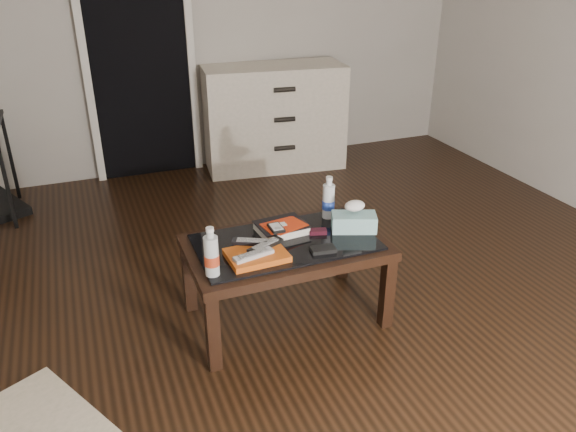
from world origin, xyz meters
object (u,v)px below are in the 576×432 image
object	(u,v)px
tissue_box	(354,222)
water_bottle_right	(329,197)
dresser	(274,117)
water_bottle_left	(211,251)
textbook	(281,228)
coffee_table	(286,252)

from	to	relation	value
tissue_box	water_bottle_right	bearing A→B (deg)	128.74
dresser	water_bottle_right	size ratio (longest dim) A/B	5.25
tissue_box	water_bottle_left	bearing A→B (deg)	-147.22
textbook	tissue_box	xyz separation A→B (m)	(0.36, -0.12, 0.02)
water_bottle_left	tissue_box	size ratio (longest dim) A/B	1.03
water_bottle_left	tissue_box	xyz separation A→B (m)	(0.80, 0.16, -0.07)
water_bottle_left	tissue_box	distance (m)	0.82
textbook	tissue_box	world-z (taller)	tissue_box
water_bottle_left	tissue_box	bearing A→B (deg)	11.39
dresser	textbook	bearing A→B (deg)	-102.54
coffee_table	water_bottle_right	world-z (taller)	water_bottle_right
water_bottle_left	dresser	bearing A→B (deg)	63.88
coffee_table	textbook	bearing A→B (deg)	80.48
textbook	water_bottle_left	size ratio (longest dim) A/B	1.05
water_bottle_right	tissue_box	distance (m)	0.21
water_bottle_right	tissue_box	xyz separation A→B (m)	(0.06, -0.19, -0.07)
dresser	water_bottle_left	world-z (taller)	dresser
water_bottle_left	water_bottle_right	bearing A→B (deg)	25.35
water_bottle_left	tissue_box	world-z (taller)	water_bottle_left
textbook	coffee_table	bearing A→B (deg)	-104.22
textbook	tissue_box	bearing A→B (deg)	-22.95
dresser	water_bottle_left	xyz separation A→B (m)	(-1.16, -2.37, 0.13)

